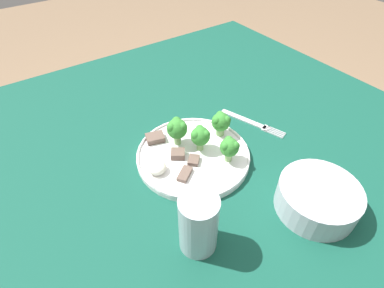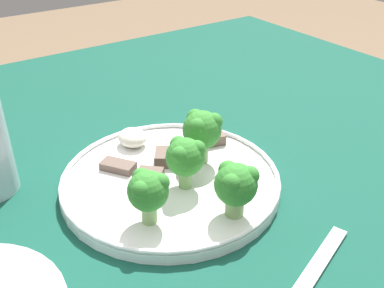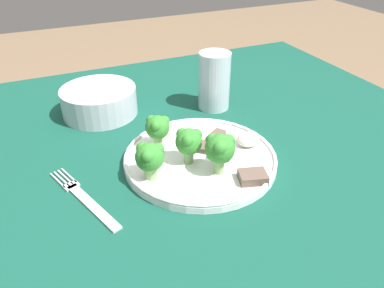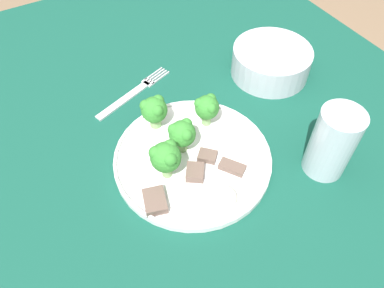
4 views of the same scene
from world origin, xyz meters
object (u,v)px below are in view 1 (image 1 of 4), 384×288
at_px(cream_bowl, 317,199).
at_px(drinking_glass, 198,226).
at_px(dinner_plate, 193,155).
at_px(fork, 251,123).

height_order(cream_bowl, drinking_glass, drinking_glass).
height_order(dinner_plate, drinking_glass, drinking_glass).
height_order(dinner_plate, cream_bowl, cream_bowl).
height_order(fork, cream_bowl, cream_bowl).
bearing_deg(cream_bowl, dinner_plate, -64.98).
relative_size(fork, drinking_glass, 1.45).
distance_m(cream_bowl, drinking_glass, 0.25).
bearing_deg(drinking_glass, dinner_plate, -122.87).
xyz_separation_m(dinner_plate, drinking_glass, (0.12, 0.19, 0.05)).
bearing_deg(dinner_plate, drinking_glass, 57.13).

